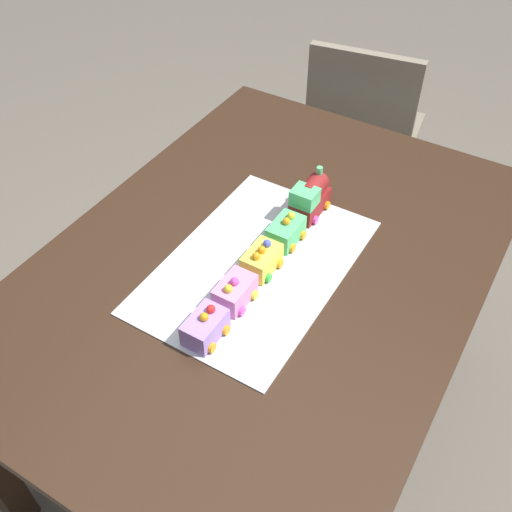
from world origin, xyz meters
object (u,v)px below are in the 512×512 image
(dining_table, at_px, (265,289))
(cake_car_tanker_lavender, at_px, (205,327))
(cake_car_gondola_mint_green, at_px, (286,231))
(cake_car_caboose_bubblegum, at_px, (235,292))
(chair, at_px, (362,134))
(cake_car_hopper_lemon, at_px, (262,260))
(cake_locomotive, at_px, (310,198))

(dining_table, relative_size, cake_car_tanker_lavender, 14.00)
(cake_car_gondola_mint_green, bearing_deg, cake_car_tanker_lavender, 0.00)
(cake_car_gondola_mint_green, relative_size, cake_car_caboose_bubblegum, 1.00)
(chair, height_order, cake_car_hopper_lemon, chair)
(cake_locomotive, relative_size, cake_car_tanker_lavender, 1.40)
(dining_table, height_order, cake_car_caboose_bubblegum, cake_car_caboose_bubblegum)
(cake_car_hopper_lemon, bearing_deg, cake_car_tanker_lavender, 0.00)
(cake_car_gondola_mint_green, height_order, cake_car_hopper_lemon, same)
(cake_car_hopper_lemon, bearing_deg, cake_car_caboose_bubblegum, 0.00)
(cake_car_hopper_lemon, xyz_separation_m, cake_car_tanker_lavender, (0.24, 0.00, -0.00))
(dining_table, height_order, cake_car_tanker_lavender, cake_car_tanker_lavender)
(cake_car_gondola_mint_green, bearing_deg, chair, -169.76)
(cake_car_caboose_bubblegum, bearing_deg, chair, -171.78)
(chair, distance_m, cake_car_tanker_lavender, 1.35)
(cake_car_tanker_lavender, bearing_deg, cake_car_gondola_mint_green, 180.00)
(cake_car_caboose_bubblegum, height_order, cake_car_tanker_lavender, same)
(cake_car_gondola_mint_green, distance_m, cake_car_hopper_lemon, 0.12)
(cake_car_tanker_lavender, bearing_deg, dining_table, -177.86)
(dining_table, bearing_deg, cake_car_tanker_lavender, 2.14)
(chair, relative_size, cake_car_tanker_lavender, 8.60)
(cake_car_gondola_mint_green, relative_size, cake_car_hopper_lemon, 1.00)
(cake_car_gondola_mint_green, distance_m, cake_car_tanker_lavender, 0.35)
(cake_car_caboose_bubblegum, bearing_deg, cake_car_tanker_lavender, 0.00)
(cake_locomotive, bearing_deg, chair, -168.20)
(cake_car_caboose_bubblegum, bearing_deg, cake_car_gondola_mint_green, 180.00)
(dining_table, distance_m, cake_car_tanker_lavender, 0.30)
(cake_car_gondola_mint_green, xyz_separation_m, cake_car_caboose_bubblegum, (0.24, 0.00, 0.00))
(dining_table, distance_m, cake_car_hopper_lemon, 0.14)
(cake_car_gondola_mint_green, bearing_deg, cake_locomotive, -180.00)
(cake_locomotive, xyz_separation_m, cake_car_tanker_lavender, (0.48, 0.00, -0.02))
(cake_locomotive, height_order, cake_car_gondola_mint_green, cake_locomotive)
(chair, relative_size, cake_car_hopper_lemon, 8.60)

